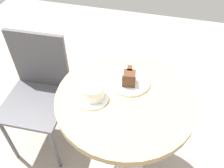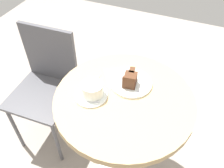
{
  "view_description": "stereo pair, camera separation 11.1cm",
  "coord_description": "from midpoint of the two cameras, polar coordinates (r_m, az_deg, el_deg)",
  "views": [
    {
      "loc": [
        -0.74,
        -0.12,
        1.57
      ],
      "look_at": [
        0.02,
        0.07,
        0.79
      ],
      "focal_mm": 38.0,
      "sensor_mm": 36.0,
      "label": 1
    },
    {
      "loc": [
        -0.7,
        -0.23,
        1.57
      ],
      "look_at": [
        0.02,
        0.07,
        0.79
      ],
      "focal_mm": 38.0,
      "sensor_mm": 36.0,
      "label": 2
    }
  ],
  "objects": [
    {
      "name": "cafe_table",
      "position": [
        1.21,
        0.38,
        -7.39
      ],
      "size": [
        0.66,
        0.66,
        0.75
      ],
      "color": "tan",
      "rests_on": "ground"
    },
    {
      "name": "cake_plate",
      "position": [
        1.17,
        1.74,
        0.51
      ],
      "size": [
        0.2,
        0.2,
        0.01
      ],
      "color": "silver",
      "rests_on": "cafe_table"
    },
    {
      "name": "fork",
      "position": [
        1.13,
        3.81,
        -0.79
      ],
      "size": [
        0.13,
        0.02,
        0.0
      ],
      "rotation": [
        0.0,
        0.0,
        3.09
      ],
      "color": "silver",
      "rests_on": "cake_plate"
    },
    {
      "name": "saucer",
      "position": [
        1.1,
        -7.6,
        -3.38
      ],
      "size": [
        0.15,
        0.15,
        0.01
      ],
      "color": "silver",
      "rests_on": "cafe_table"
    },
    {
      "name": "coffee_cup",
      "position": [
        1.08,
        -7.38,
        -1.76
      ],
      "size": [
        0.14,
        0.1,
        0.07
      ],
      "color": "silver",
      "rests_on": "saucer"
    },
    {
      "name": "cake_slice",
      "position": [
        1.13,
        1.35,
        1.46
      ],
      "size": [
        0.1,
        0.07,
        0.07
      ],
      "rotation": [
        0.0,
        0.0,
        0.14
      ],
      "color": "#381E14",
      "rests_on": "cake_plate"
    },
    {
      "name": "napkin",
      "position": [
        1.2,
        -0.8,
        1.8
      ],
      "size": [
        0.21,
        0.21,
        0.0
      ],
      "rotation": [
        0.0,
        0.0,
        5.31
      ],
      "color": "tan",
      "rests_on": "cafe_table"
    },
    {
      "name": "teaspoon",
      "position": [
        1.07,
        -8.92,
        -4.96
      ],
      "size": [
        0.04,
        0.1,
        0.0
      ],
      "rotation": [
        0.0,
        0.0,
        1.9
      ],
      "color": "silver",
      "rests_on": "saucer"
    },
    {
      "name": "cafe_chair",
      "position": [
        1.57,
        -19.32,
        -0.72
      ],
      "size": [
        0.39,
        0.39,
        0.85
      ],
      "rotation": [
        0.0,
        0.0,
        4.75
      ],
      "color": "#4C4C51",
      "rests_on": "ground"
    }
  ]
}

